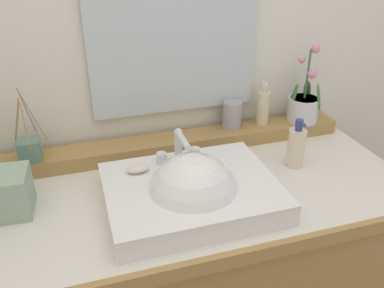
# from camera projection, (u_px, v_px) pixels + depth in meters

# --- Properties ---
(wall_back) EXTENTS (2.87, 0.20, 2.41)m
(wall_back) POSITION_uv_depth(u_px,v_px,m) (159.00, 39.00, 1.47)
(wall_back) COLOR silver
(wall_back) RESTS_ON ground
(vanity_cabinet) EXTENTS (1.38, 0.64, 0.84)m
(vanity_cabinet) POSITION_uv_depth(u_px,v_px,m) (194.00, 282.00, 1.48)
(vanity_cabinet) COLOR #A27C42
(vanity_cabinet) RESTS_ON ground
(back_ledge) EXTENTS (1.30, 0.11, 0.05)m
(back_ledge) POSITION_uv_depth(u_px,v_px,m) (173.00, 144.00, 1.49)
(back_ledge) COLOR #A27C42
(back_ledge) RESTS_ON vanity_cabinet
(sink_basin) EXTENTS (0.50, 0.39, 0.29)m
(sink_basin) POSITION_uv_depth(u_px,v_px,m) (192.00, 196.00, 1.19)
(sink_basin) COLOR white
(sink_basin) RESTS_ON vanity_cabinet
(soap_bar) EXTENTS (0.07, 0.04, 0.02)m
(soap_bar) POSITION_uv_depth(u_px,v_px,m) (138.00, 168.00, 1.23)
(soap_bar) COLOR beige
(soap_bar) RESTS_ON sink_basin
(potted_plant) EXTENTS (0.12, 0.12, 0.30)m
(potted_plant) POSITION_uv_depth(u_px,v_px,m) (304.00, 105.00, 1.57)
(potted_plant) COLOR silver
(potted_plant) RESTS_ON back_ledge
(soap_dispenser) EXTENTS (0.05, 0.05, 0.17)m
(soap_dispenser) POSITION_uv_depth(u_px,v_px,m) (263.00, 107.00, 1.55)
(soap_dispenser) COLOR beige
(soap_dispenser) RESTS_ON back_ledge
(tumbler_cup) EXTENTS (0.07, 0.07, 0.10)m
(tumbler_cup) POSITION_uv_depth(u_px,v_px,m) (232.00, 115.00, 1.52)
(tumbler_cup) COLOR #9E969D
(tumbler_cup) RESTS_ON back_ledge
(reed_diffuser) EXTENTS (0.10, 0.12, 0.25)m
(reed_diffuser) POSITION_uv_depth(u_px,v_px,m) (29.00, 149.00, 1.31)
(reed_diffuser) COLOR slate
(reed_diffuser) RESTS_ON back_ledge
(lotion_bottle) EXTENTS (0.06, 0.06, 0.17)m
(lotion_bottle) POSITION_uv_depth(u_px,v_px,m) (296.00, 147.00, 1.37)
(lotion_bottle) COLOR beige
(lotion_bottle) RESTS_ON vanity_cabinet
(tissue_box) EXTENTS (0.14, 0.14, 0.13)m
(tissue_box) POSITION_uv_depth(u_px,v_px,m) (6.00, 193.00, 1.14)
(tissue_box) COLOR #8CA98D
(tissue_box) RESTS_ON vanity_cabinet
(mirror) EXTENTS (0.59, 0.02, 0.63)m
(mirror) POSITION_uv_depth(u_px,v_px,m) (174.00, 22.00, 1.35)
(mirror) COLOR silver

